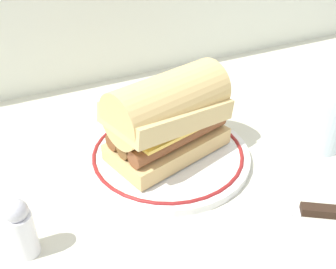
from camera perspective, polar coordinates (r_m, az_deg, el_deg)
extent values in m
plane|color=beige|center=(0.60, 3.39, -3.87)|extent=(1.50, 1.50, 0.00)
cylinder|color=white|center=(0.60, 0.00, -3.11)|extent=(0.26, 0.26, 0.01)
torus|color=maroon|center=(0.59, 0.00, -2.65)|extent=(0.24, 0.24, 0.01)
cube|color=#DBB874|center=(0.58, 0.00, -1.39)|extent=(0.20, 0.14, 0.03)
cylinder|color=brown|center=(0.55, 1.86, -0.42)|extent=(0.17, 0.07, 0.03)
cylinder|color=brown|center=(0.57, 0.00, 0.75)|extent=(0.17, 0.07, 0.03)
cylinder|color=brown|center=(0.59, -1.75, 1.86)|extent=(0.17, 0.07, 0.03)
cube|color=#EFC64C|center=(0.56, 0.00, 2.08)|extent=(0.17, 0.13, 0.01)
cube|color=#D5BA7A|center=(0.55, 0.00, 3.63)|extent=(0.20, 0.14, 0.05)
cylinder|color=#DCB872|center=(0.54, 0.00, 5.00)|extent=(0.19, 0.13, 0.08)
cylinder|color=silver|center=(0.65, 22.73, 1.85)|extent=(0.06, 0.06, 0.10)
cylinder|color=gold|center=(0.66, 22.37, 0.43)|extent=(0.05, 0.05, 0.06)
cylinder|color=white|center=(0.48, -21.04, -13.92)|extent=(0.03, 0.03, 0.06)
sphere|color=silver|center=(0.45, -22.03, -10.63)|extent=(0.03, 0.03, 0.03)
cube|color=silver|center=(0.53, 14.55, -10.64)|extent=(0.08, 0.06, 0.01)
cube|color=black|center=(0.54, 22.28, -10.63)|extent=(0.05, 0.04, 0.01)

